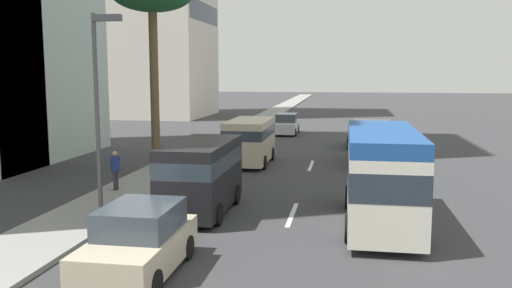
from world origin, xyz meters
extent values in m
plane|color=#38383A|center=(31.50, 0.00, 0.00)|extent=(198.00, 198.00, 0.00)
cube|color=gray|center=(31.50, 6.94, 0.07)|extent=(162.00, 2.72, 0.15)
cube|color=silver|center=(13.24, 0.00, 0.01)|extent=(3.20, 0.16, 0.01)
cube|color=silver|center=(23.24, 0.00, 0.01)|extent=(3.20, 0.16, 0.01)
cube|color=silver|center=(37.64, 2.93, 0.58)|extent=(4.30, 1.73, 0.81)
cube|color=#38424C|center=(37.86, 2.93, 1.31)|extent=(2.36, 1.59, 0.66)
cylinder|color=black|center=(36.31, 2.13, 0.32)|extent=(0.64, 0.22, 0.64)
cylinder|color=black|center=(36.31, 3.72, 0.32)|extent=(0.64, 0.22, 0.64)
cylinder|color=black|center=(38.97, 2.13, 0.32)|extent=(0.64, 0.22, 0.64)
cylinder|color=black|center=(38.97, 3.72, 0.32)|extent=(0.64, 0.22, 0.64)
cube|color=beige|center=(23.25, 3.31, 1.30)|extent=(5.03, 2.08, 2.21)
cube|color=#2D3842|center=(23.25, 3.31, 1.79)|extent=(5.04, 2.09, 0.53)
cylinder|color=black|center=(21.74, 2.32, 0.36)|extent=(0.72, 0.24, 0.72)
cylinder|color=black|center=(21.74, 4.30, 0.36)|extent=(0.72, 0.24, 0.72)
cylinder|color=black|center=(24.76, 2.32, 0.36)|extent=(0.72, 0.24, 0.72)
cylinder|color=black|center=(24.76, 4.30, 0.36)|extent=(0.72, 0.24, 0.72)
cube|color=silver|center=(12.46, -2.96, 1.44)|extent=(6.74, 2.13, 2.42)
cube|color=#1E4C93|center=(12.46, -2.96, 2.88)|extent=(6.74, 2.13, 0.46)
cube|color=#28333D|center=(12.46, -2.96, 1.90)|extent=(6.75, 2.14, 0.81)
cylinder|color=black|center=(14.41, -1.95, 0.42)|extent=(0.84, 0.26, 0.84)
cylinder|color=black|center=(14.41, -3.97, 0.42)|extent=(0.84, 0.26, 0.84)
cylinder|color=black|center=(10.50, -1.95, 0.42)|extent=(0.84, 0.26, 0.84)
cylinder|color=black|center=(10.50, -3.97, 0.42)|extent=(0.84, 0.26, 0.84)
cube|color=#1E478C|center=(31.08, -2.81, 0.55)|extent=(4.26, 1.79, 0.75)
cube|color=#38424C|center=(30.87, -2.81, 1.23)|extent=(2.34, 1.64, 0.61)
cylinder|color=black|center=(32.40, -1.99, 0.32)|extent=(0.64, 0.22, 0.64)
cylinder|color=black|center=(32.40, -3.63, 0.32)|extent=(0.64, 0.22, 0.64)
cylinder|color=black|center=(29.76, -1.99, 0.32)|extent=(0.64, 0.22, 0.64)
cylinder|color=black|center=(29.76, -3.63, 0.32)|extent=(0.64, 0.22, 0.64)
cube|color=beige|center=(7.08, 3.16, 0.59)|extent=(4.03, 1.85, 0.84)
cube|color=#38424C|center=(7.28, 3.16, 1.35)|extent=(2.22, 1.70, 0.68)
cylinder|color=black|center=(5.83, 2.31, 0.32)|extent=(0.64, 0.22, 0.64)
cylinder|color=black|center=(5.83, 4.01, 0.32)|extent=(0.64, 0.22, 0.64)
cylinder|color=black|center=(8.32, 2.31, 0.32)|extent=(0.64, 0.22, 0.64)
cylinder|color=black|center=(8.32, 4.01, 0.32)|extent=(0.64, 0.22, 0.64)
cube|color=black|center=(12.99, 3.19, 1.36)|extent=(4.81, 1.95, 2.33)
cube|color=#2D3842|center=(12.99, 3.19, 1.87)|extent=(4.82, 1.96, 0.56)
cylinder|color=black|center=(11.54, 2.26, 0.36)|extent=(0.72, 0.24, 0.72)
cylinder|color=black|center=(11.54, 4.12, 0.36)|extent=(0.72, 0.24, 0.72)
cylinder|color=black|center=(14.43, 2.26, 0.36)|extent=(0.72, 0.24, 0.72)
cylinder|color=black|center=(14.43, 4.12, 0.36)|extent=(0.72, 0.24, 0.72)
cube|color=silver|center=(24.26, -3.27, 1.21)|extent=(5.16, 2.01, 2.02)
cube|color=#2D3842|center=(24.26, -3.27, 1.66)|extent=(5.17, 2.02, 0.49)
cylinder|color=black|center=(25.81, -2.31, 0.36)|extent=(0.72, 0.24, 0.72)
cylinder|color=black|center=(25.81, -4.23, 0.36)|extent=(0.72, 0.24, 0.72)
cylinder|color=black|center=(22.72, -2.31, 0.36)|extent=(0.72, 0.24, 0.72)
cylinder|color=black|center=(22.72, -4.23, 0.36)|extent=(0.72, 0.24, 0.72)
cylinder|color=#333338|center=(15.24, 7.46, 0.54)|extent=(0.14, 0.14, 0.78)
cylinder|color=#333338|center=(15.40, 7.46, 0.54)|extent=(0.14, 0.14, 0.78)
cube|color=navy|center=(15.32, 7.46, 1.24)|extent=(0.39, 0.37, 0.62)
sphere|color=tan|center=(15.32, 7.46, 1.65)|extent=(0.21, 0.21, 0.21)
cylinder|color=brown|center=(20.54, 7.63, 4.15)|extent=(0.43, 0.43, 7.99)
cylinder|color=#4C4C51|center=(10.89, 5.97, 3.45)|extent=(0.14, 0.14, 6.59)
cube|color=#4C4C51|center=(10.89, 5.52, 6.59)|extent=(0.24, 0.90, 0.20)
cube|color=#2D3847|center=(53.40, 13.85, 11.44)|extent=(11.54, 0.08, 2.12)
camera|label=1|loc=(-4.84, -1.78, 4.93)|focal=37.44mm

